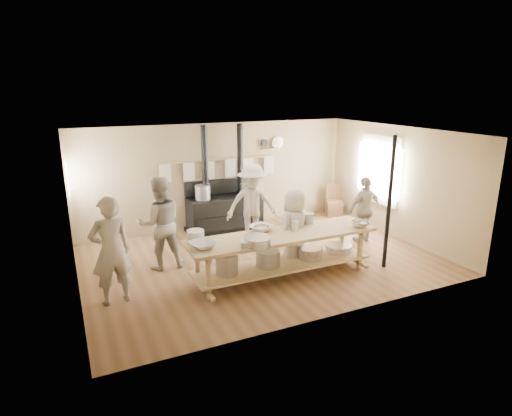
# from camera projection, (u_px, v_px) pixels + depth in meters

# --- Properties ---
(ground) EXTENTS (7.00, 7.00, 0.00)m
(ground) POSITION_uv_depth(u_px,v_px,m) (261.00, 260.00, 8.84)
(ground) COLOR brown
(ground) RESTS_ON ground
(room_shell) EXTENTS (7.00, 7.00, 7.00)m
(room_shell) POSITION_uv_depth(u_px,v_px,m) (262.00, 183.00, 8.39)
(room_shell) COLOR tan
(room_shell) RESTS_ON ground
(window_right) EXTENTS (0.09, 1.50, 1.65)m
(window_right) POSITION_uv_depth(u_px,v_px,m) (380.00, 170.00, 10.35)
(window_right) COLOR beige
(window_right) RESTS_ON ground
(left_opening) EXTENTS (0.00, 0.90, 0.90)m
(left_opening) POSITION_uv_depth(u_px,v_px,m) (68.00, 180.00, 8.75)
(left_opening) COLOR white
(left_opening) RESTS_ON ground
(stove) EXTENTS (1.90, 0.75, 2.60)m
(stove) POSITION_uv_depth(u_px,v_px,m) (224.00, 210.00, 10.54)
(stove) COLOR black
(stove) RESTS_ON ground
(towel_rail) EXTENTS (3.00, 0.04, 0.47)m
(towel_rail) POSITION_uv_depth(u_px,v_px,m) (219.00, 166.00, 10.50)
(towel_rail) COLOR tan
(towel_rail) RESTS_ON ground
(back_wall_shelf) EXTENTS (0.63, 0.14, 0.32)m
(back_wall_shelf) POSITION_uv_depth(u_px,v_px,m) (272.00, 145.00, 11.00)
(back_wall_shelf) COLOR tan
(back_wall_shelf) RESTS_ON ground
(prep_table) EXTENTS (3.60, 0.90, 0.85)m
(prep_table) POSITION_uv_depth(u_px,v_px,m) (282.00, 251.00, 7.91)
(prep_table) COLOR tan
(prep_table) RESTS_ON ground
(support_post) EXTENTS (0.08, 0.08, 2.60)m
(support_post) POSITION_uv_depth(u_px,v_px,m) (389.00, 204.00, 8.13)
(support_post) COLOR black
(support_post) RESTS_ON ground
(cook_far_left) EXTENTS (0.72, 0.52, 1.82)m
(cook_far_left) POSITION_uv_depth(u_px,v_px,m) (111.00, 251.00, 6.85)
(cook_far_left) COLOR #B0A99C
(cook_far_left) RESTS_ON ground
(cook_left) EXTENTS (0.91, 0.73, 1.82)m
(cook_left) POSITION_uv_depth(u_px,v_px,m) (160.00, 223.00, 8.23)
(cook_left) COLOR #B0A99C
(cook_left) RESTS_ON ground
(cook_center) EXTENTS (0.92, 0.79, 1.59)m
(cook_center) POSITION_uv_depth(u_px,v_px,m) (295.00, 229.00, 8.27)
(cook_center) COLOR #B0A99C
(cook_center) RESTS_ON ground
(cook_right) EXTENTS (0.91, 0.42, 1.52)m
(cook_right) POSITION_uv_depth(u_px,v_px,m) (365.00, 209.00, 9.70)
(cook_right) COLOR #B0A99C
(cook_right) RESTS_ON ground
(cook_by_window) EXTENTS (1.29, 0.92, 1.81)m
(cook_by_window) POSITION_uv_depth(u_px,v_px,m) (252.00, 204.00, 9.56)
(cook_by_window) COLOR #B0A99C
(cook_by_window) RESTS_ON ground
(chair) EXTENTS (0.54, 0.54, 0.88)m
(chair) POSITION_uv_depth(u_px,v_px,m) (334.00, 207.00, 11.76)
(chair) COLOR brown
(chair) RESTS_ON ground
(bowl_white_a) EXTENTS (0.52, 0.52, 0.11)m
(bowl_white_a) POSITION_uv_depth(u_px,v_px,m) (203.00, 245.00, 7.13)
(bowl_white_a) COLOR white
(bowl_white_a) RESTS_ON prep_table
(bowl_steel_a) EXTENTS (0.40, 0.40, 0.09)m
(bowl_steel_a) POSITION_uv_depth(u_px,v_px,m) (261.00, 228.00, 7.98)
(bowl_steel_a) COLOR silver
(bowl_steel_a) RESTS_ON prep_table
(bowl_white_b) EXTENTS (0.54, 0.54, 0.10)m
(bowl_white_b) POSITION_uv_depth(u_px,v_px,m) (261.00, 228.00, 7.98)
(bowl_white_b) COLOR white
(bowl_white_b) RESTS_ON prep_table
(bowl_steel_b) EXTENTS (0.38, 0.38, 0.11)m
(bowl_steel_b) POSITION_uv_depth(u_px,v_px,m) (360.00, 224.00, 8.21)
(bowl_steel_b) COLOR silver
(bowl_steel_b) RESTS_ON prep_table
(roasting_pan) EXTENTS (0.55, 0.47, 0.10)m
(roasting_pan) POSITION_uv_depth(u_px,v_px,m) (255.00, 243.00, 7.23)
(roasting_pan) COLOR #B2B2B7
(roasting_pan) RESTS_ON prep_table
(mixing_bowl_large) EXTENTS (0.59, 0.59, 0.15)m
(mixing_bowl_large) POSITION_uv_depth(u_px,v_px,m) (258.00, 241.00, 7.24)
(mixing_bowl_large) COLOR silver
(mixing_bowl_large) RESTS_ON prep_table
(bucket_galv) EXTENTS (0.27, 0.27, 0.21)m
(bucket_galv) POSITION_uv_depth(u_px,v_px,m) (308.00, 218.00, 8.38)
(bucket_galv) COLOR gray
(bucket_galv) RESTS_ON prep_table
(deep_bowl_enamel) EXTENTS (0.37, 0.37, 0.19)m
(deep_bowl_enamel) POSITION_uv_depth(u_px,v_px,m) (196.00, 236.00, 7.45)
(deep_bowl_enamel) COLOR white
(deep_bowl_enamel) RESTS_ON prep_table
(pitcher) EXTENTS (0.16, 0.16, 0.19)m
(pitcher) POSITION_uv_depth(u_px,v_px,m) (295.00, 226.00, 7.97)
(pitcher) COLOR white
(pitcher) RESTS_ON prep_table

